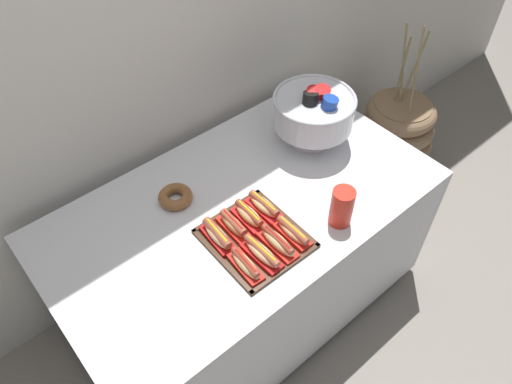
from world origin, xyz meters
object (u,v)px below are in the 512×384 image
(hot_dog_1, at_px, (262,253))
(cup_stack, at_px, (342,207))
(floor_vase, at_px, (393,141))
(hot_dog_5, at_px, (233,225))
(hot_dog_2, at_px, (278,242))
(punch_bowl, at_px, (314,111))
(buffet_table, at_px, (244,254))
(hot_dog_0, at_px, (245,265))
(hot_dog_4, at_px, (217,235))
(hot_dog_7, at_px, (264,206))
(hot_dog_3, at_px, (293,232))
(donut, at_px, (175,197))
(serving_tray, at_px, (255,239))
(hot_dog_6, at_px, (249,215))

(hot_dog_1, height_order, cup_stack, cup_stack)
(hot_dog_1, bearing_deg, floor_vase, 15.61)
(hot_dog_5, bearing_deg, hot_dog_2, -66.23)
(hot_dog_2, relative_size, punch_bowl, 0.50)
(buffet_table, relative_size, floor_vase, 1.55)
(hot_dog_2, bearing_deg, hot_dog_0, 179.32)
(buffet_table, relative_size, hot_dog_4, 9.41)
(hot_dog_2, height_order, hot_dog_7, hot_dog_2)
(buffet_table, xyz_separation_m, hot_dog_5, (-0.12, -0.09, 0.39))
(hot_dog_3, relative_size, donut, 1.18)
(hot_dog_1, bearing_deg, hot_dog_5, 89.32)
(hot_dog_2, height_order, hot_dog_5, hot_dog_5)
(hot_dog_0, bearing_deg, serving_tray, 35.58)
(hot_dog_0, xyz_separation_m, hot_dog_3, (0.22, -0.00, 0.00))
(hot_dog_5, distance_m, donut, 0.29)
(hot_dog_7, bearing_deg, serving_tray, -144.42)
(buffet_table, xyz_separation_m, serving_tray, (-0.08, -0.17, 0.36))
(hot_dog_1, bearing_deg, punch_bowl, 30.51)
(hot_dog_4, relative_size, hot_dog_6, 1.09)
(hot_dog_1, distance_m, hot_dog_3, 0.15)
(serving_tray, height_order, hot_dog_3, hot_dog_3)
(floor_vase, bearing_deg, serving_tray, -167.24)
(hot_dog_2, xyz_separation_m, punch_bowl, (0.52, 0.35, 0.13))
(hot_dog_7, xyz_separation_m, punch_bowl, (0.45, 0.19, 0.13))
(hot_dog_4, bearing_deg, buffet_table, 25.29)
(buffet_table, xyz_separation_m, donut, (-0.20, 0.18, 0.37))
(hot_dog_3, relative_size, hot_dog_6, 1.05)
(serving_tray, bearing_deg, hot_dog_2, -66.23)
(hot_dog_1, distance_m, punch_bowl, 0.70)
(serving_tray, relative_size, hot_dog_7, 2.23)
(buffet_table, distance_m, hot_dog_4, 0.44)
(hot_dog_1, distance_m, hot_dog_7, 0.22)
(buffet_table, bearing_deg, donut, 136.91)
(hot_dog_4, relative_size, donut, 1.23)
(hot_dog_5, bearing_deg, buffet_table, 38.21)
(floor_vase, distance_m, punch_bowl, 1.02)
(serving_tray, relative_size, hot_dog_1, 2.05)
(hot_dog_6, bearing_deg, hot_dog_4, 179.32)
(floor_vase, distance_m, hot_dog_2, 1.46)
(hot_dog_6, relative_size, punch_bowl, 0.43)
(hot_dog_3, distance_m, donut, 0.50)
(hot_dog_6, distance_m, cup_stack, 0.35)
(hot_dog_5, bearing_deg, hot_dog_6, -0.68)
(hot_dog_1, xyz_separation_m, hot_dog_7, (0.15, 0.16, 0.00))
(donut, bearing_deg, punch_bowl, -7.30)
(serving_tray, height_order, donut, donut)
(buffet_table, height_order, hot_dog_5, hot_dog_5)
(hot_dog_0, bearing_deg, cup_stack, -8.22)
(buffet_table, xyz_separation_m, hot_dog_2, (-0.04, -0.26, 0.39))
(hot_dog_2, bearing_deg, floor_vase, 16.50)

